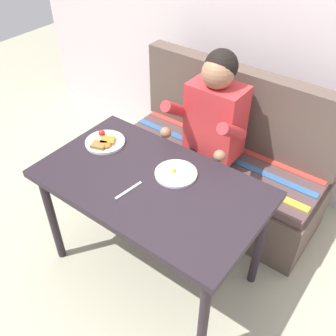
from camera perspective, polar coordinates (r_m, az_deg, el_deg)
ground_plane at (r=2.54m, az=-2.10°, el=-14.34°), size 8.00×8.00×0.00m
back_wall at (r=2.70m, az=15.63°, el=22.14°), size 4.40×0.10×2.60m
table at (r=2.05m, az=-2.52°, el=-3.69°), size 1.20×0.70×0.73m
couch at (r=2.75m, az=7.74°, el=0.30°), size 1.44×0.56×1.00m
person at (r=2.38m, az=6.11°, el=5.94°), size 0.45×0.61×1.21m
plate_breakfast at (r=2.27m, az=-9.35°, el=3.84°), size 0.23×0.23×0.05m
plate_eggs at (r=2.03m, az=1.18°, el=-0.79°), size 0.23×0.23×0.04m
fork at (r=1.95m, az=-5.84°, el=-3.29°), size 0.03×0.17×0.00m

